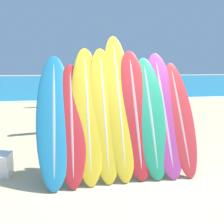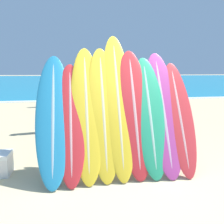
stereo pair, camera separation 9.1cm
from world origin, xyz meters
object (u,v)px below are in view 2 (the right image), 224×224
surfboard_slot_5 (134,111)px  surfboard_slot_1 (71,121)px  person_near_water (124,92)px  person_far_left (54,100)px  surfboard_slot_4 (118,103)px  surfboard_slot_6 (149,115)px  person_far_right (72,89)px  surfboard_slot_3 (103,111)px  surfboard_slot_7 (163,111)px  surfboard_slot_2 (87,111)px  person_mid_beach (50,90)px  surfboard_slot_0 (53,117)px  surfboard_slot_8 (179,116)px  surfboard_rack (119,145)px

surfboard_slot_5 → surfboard_slot_1: bearing=-177.4°
surfboard_slot_1 → person_near_water: bearing=69.9°
surfboard_slot_5 → person_far_left: surfboard_slot_5 is taller
surfboard_slot_4 → surfboard_slot_5: size_ratio=1.13×
surfboard_slot_6 → person_far_right: surfboard_slot_6 is taller
surfboard_slot_3 → surfboard_slot_6: (0.79, -0.05, -0.08)m
surfboard_slot_3 → surfboard_slot_7: size_ratio=1.03×
surfboard_slot_4 → surfboard_slot_2: bearing=-174.9°
surfboard_slot_6 → person_mid_beach: (-2.52, 7.35, -0.17)m
surfboard_slot_1 → surfboard_slot_5: (1.07, 0.05, 0.12)m
surfboard_slot_1 → surfboard_slot_0: bearing=171.8°
surfboard_slot_0 → person_mid_beach: bearing=97.0°
surfboard_slot_0 → person_far_left: (-0.27, 2.75, -0.10)m
surfboard_slot_1 → surfboard_slot_7: 1.60m
surfboard_slot_7 → person_mid_beach: surfboard_slot_7 is taller
surfboard_slot_3 → surfboard_slot_5: size_ratio=1.02×
surfboard_slot_4 → surfboard_slot_7: 0.81m
surfboard_slot_4 → surfboard_slot_6: 0.57m
surfboard_slot_4 → person_mid_beach: size_ratio=1.59×
surfboard_slot_5 → person_far_right: (-1.17, 6.29, -0.14)m
surfboard_slot_2 → surfboard_slot_3: surfboard_slot_2 is taller
surfboard_slot_2 → surfboard_slot_8: surfboard_slot_2 is taller
surfboard_slot_1 → surfboard_slot_4: (0.80, 0.12, 0.26)m
surfboard_slot_7 → surfboard_slot_0: bearing=-179.4°
person_far_right → surfboard_slot_0: bearing=90.0°
surfboard_slot_0 → person_mid_beach: surfboard_slot_0 is taller
surfboard_slot_8 → person_mid_beach: surfboard_slot_8 is taller
person_far_left → person_near_water: bearing=62.4°
surfboard_slot_6 → person_mid_beach: surfboard_slot_6 is taller
surfboard_slot_8 → surfboard_slot_2: bearing=177.8°
surfboard_rack → surfboard_slot_2: surfboard_slot_2 is taller
surfboard_slot_5 → person_near_water: size_ratio=1.40×
surfboard_slot_6 → surfboard_slot_3: bearing=176.5°
surfboard_slot_6 → surfboard_slot_7: size_ratio=0.96×
surfboard_slot_2 → person_far_left: surfboard_slot_2 is taller
surfboard_slot_2 → surfboard_slot_3: (0.28, -0.01, -0.00)m
surfboard_slot_5 → surfboard_slot_8: (0.81, -0.04, -0.11)m
person_far_left → surfboard_slot_6: bearing=-42.1°
surfboard_slot_4 → surfboard_slot_8: 1.11m
surfboard_slot_4 → person_mid_beach: surfboard_slot_4 is taller
surfboard_slot_3 → person_far_left: (-1.09, 2.73, -0.16)m
surfboard_slot_2 → person_far_right: surfboard_slot_2 is taller
person_far_left → surfboard_rack: bearing=-50.4°
surfboard_slot_3 → person_far_right: size_ratio=1.29×
surfboard_slot_8 → person_far_left: surfboard_slot_8 is taller
surfboard_slot_6 → person_far_left: surfboard_slot_6 is taller
surfboard_slot_0 → surfboard_slot_7: bearing=0.6°
surfboard_slot_2 → person_near_water: surfboard_slot_2 is taller
surfboard_slot_3 → surfboard_slot_6: 0.80m
surfboard_slot_0 → surfboard_slot_2: (0.54, 0.03, 0.07)m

